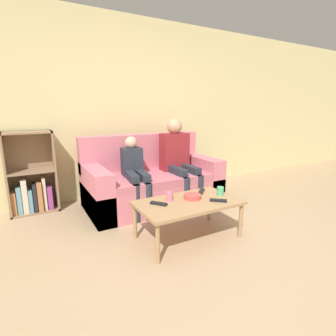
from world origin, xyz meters
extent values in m
plane|color=tan|center=(0.00, 0.00, 0.00)|extent=(22.00, 22.00, 0.00)
cube|color=beige|center=(0.00, 2.37, 1.30)|extent=(12.00, 0.06, 2.60)
cube|color=#D1707F|center=(0.03, 1.68, 0.18)|extent=(1.79, 0.92, 0.35)
cube|color=#C06775|center=(0.03, 1.59, 0.40)|extent=(1.35, 0.74, 0.10)
cube|color=#D1707F|center=(0.03, 2.05, 0.70)|extent=(1.79, 0.18, 0.50)
cube|color=#D1707F|center=(-0.75, 1.68, 0.31)|extent=(0.22, 0.92, 0.61)
cube|color=#D1707F|center=(0.82, 1.68, 0.31)|extent=(0.22, 0.92, 0.61)
cube|color=#93423D|center=(0.51, 1.90, 0.63)|extent=(0.36, 0.12, 0.36)
cube|color=#8E7051|center=(-1.69, 2.19, 0.52)|extent=(0.02, 0.28, 1.04)
cube|color=#8E7051|center=(-1.15, 2.19, 0.52)|extent=(0.02, 0.28, 1.04)
cube|color=#8E7051|center=(-1.42, 2.32, 0.52)|extent=(0.57, 0.02, 1.04)
cube|color=#8E7051|center=(-1.42, 2.19, 0.01)|extent=(0.57, 0.28, 0.02)
cube|color=#8E7051|center=(-1.42, 2.19, 0.54)|extent=(0.52, 0.28, 0.02)
cube|color=#8E7051|center=(-1.42, 2.19, 1.02)|extent=(0.57, 0.28, 0.02)
cube|color=#B77542|center=(-1.65, 2.18, 0.17)|extent=(0.06, 0.16, 0.28)
cube|color=#6699A8|center=(-1.59, 2.18, 0.19)|extent=(0.05, 0.16, 0.34)
cube|color=beige|center=(-1.52, 2.18, 0.24)|extent=(0.06, 0.22, 0.43)
cube|color=#6699A8|center=(-1.46, 2.18, 0.17)|extent=(0.05, 0.20, 0.29)
cube|color=#232328|center=(-1.41, 2.19, 0.20)|extent=(0.04, 0.24, 0.36)
cube|color=#B77542|center=(-1.36, 2.19, 0.21)|extent=(0.06, 0.24, 0.37)
cube|color=beige|center=(-1.30, 2.18, 0.24)|extent=(0.04, 0.16, 0.42)
cube|color=#993D84|center=(-1.24, 2.18, 0.17)|extent=(0.06, 0.18, 0.30)
cylinder|color=#A87F56|center=(-0.56, 0.38, 0.18)|extent=(0.04, 0.04, 0.37)
cylinder|color=#A87F56|center=(0.39, 0.38, 0.18)|extent=(0.04, 0.04, 0.37)
cylinder|color=#A87F56|center=(-0.56, 0.90, 0.18)|extent=(0.04, 0.04, 0.37)
cylinder|color=#A87F56|center=(0.39, 0.90, 0.18)|extent=(0.04, 0.04, 0.37)
cube|color=#A87F56|center=(-0.08, 0.64, 0.38)|extent=(1.03, 0.60, 0.03)
cylinder|color=#282D38|center=(0.28, 1.24, 0.23)|extent=(0.09, 0.09, 0.45)
cylinder|color=#282D38|center=(0.50, 1.24, 0.23)|extent=(0.09, 0.09, 0.45)
cube|color=#282D38|center=(0.28, 1.48, 0.50)|extent=(0.10, 0.41, 0.09)
cube|color=#282D38|center=(0.50, 1.48, 0.50)|extent=(0.10, 0.41, 0.09)
cube|color=maroon|center=(0.39, 1.72, 0.71)|extent=(0.39, 0.20, 0.52)
sphere|color=tan|center=(0.39, 1.72, 1.07)|extent=(0.21, 0.21, 0.21)
cylinder|color=#282D38|center=(-0.38, 1.26, 0.23)|extent=(0.10, 0.10, 0.45)
cylinder|color=#282D38|center=(-0.24, 1.24, 0.23)|extent=(0.10, 0.10, 0.45)
cube|color=#282D38|center=(-0.35, 1.50, 0.50)|extent=(0.15, 0.42, 0.09)
cube|color=#282D38|center=(-0.21, 1.48, 0.50)|extent=(0.15, 0.42, 0.09)
cube|color=#282D38|center=(-0.25, 1.73, 0.63)|extent=(0.28, 0.23, 0.36)
sphere|color=#D1A889|center=(-0.25, 1.73, 0.88)|extent=(0.16, 0.16, 0.16)
cylinder|color=#4CB77A|center=(0.33, 0.64, 0.44)|extent=(0.07, 0.07, 0.09)
cylinder|color=pink|center=(-0.24, 0.75, 0.45)|extent=(0.07, 0.07, 0.09)
cube|color=black|center=(-0.39, 0.70, 0.41)|extent=(0.14, 0.16, 0.02)
cube|color=black|center=(0.20, 0.81, 0.41)|extent=(0.16, 0.15, 0.02)
cube|color=black|center=(0.18, 0.49, 0.41)|extent=(0.16, 0.15, 0.02)
cylinder|color=#DB4C47|center=(0.00, 0.69, 0.42)|extent=(0.18, 0.18, 0.05)
camera|label=1|loc=(-1.47, -1.43, 1.32)|focal=28.00mm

